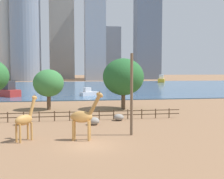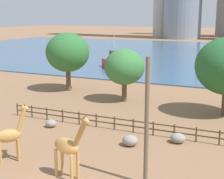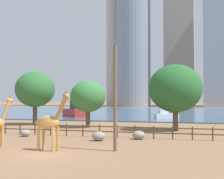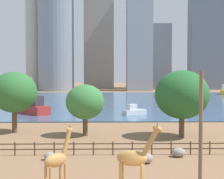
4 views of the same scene
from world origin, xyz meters
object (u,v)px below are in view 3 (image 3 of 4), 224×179
(boat_ferry, at_px, (166,115))
(boulder_by_pole, at_px, (99,136))
(boulder_small, at_px, (139,135))
(boulder_near_fence, at_px, (25,133))
(giraffe_companion, at_px, (50,122))
(tree_right_tall, at_px, (35,89))
(utility_pole, at_px, (115,98))
(tree_left_large, at_px, (88,96))
(tree_center_broad, at_px, (175,88))
(boat_sailboat, at_px, (75,111))

(boat_ferry, bearing_deg, boulder_by_pole, -121.71)
(boulder_by_pole, distance_m, boulder_small, 4.09)
(boulder_near_fence, xyz_separation_m, boulder_small, (12.07, 0.96, 0.05))
(giraffe_companion, bearing_deg, tree_right_tall, 134.88)
(giraffe_companion, height_order, tree_right_tall, tree_right_tall)
(utility_pole, distance_m, boat_ferry, 40.24)
(tree_left_large, distance_m, tree_right_tall, 9.98)
(boulder_by_pole, bearing_deg, tree_center_broad, 64.32)
(tree_center_broad, bearing_deg, giraffe_companion, -111.26)
(giraffe_companion, xyz_separation_m, boulder_near_fence, (-7.08, 8.28, -1.83))
(boat_ferry, relative_size, boat_sailboat, 0.60)
(giraffe_companion, distance_m, boat_sailboat, 45.76)
(boulder_small, relative_size, tree_right_tall, 0.16)
(boulder_near_fence, relative_size, boulder_by_pole, 0.81)
(boulder_by_pole, height_order, tree_left_large, tree_left_large)
(tree_center_broad, distance_m, boat_ferry, 22.83)
(boat_sailboat, bearing_deg, boulder_small, 169.13)
(giraffe_companion, distance_m, tree_left_large, 21.09)
(tree_center_broad, xyz_separation_m, boat_ferry, (-4.13, 22.02, -4.42))
(boulder_small, height_order, boat_sailboat, boat_sailboat)
(giraffe_companion, bearing_deg, tree_left_large, 115.80)
(utility_pole, distance_m, boulder_near_fence, 14.30)
(boulder_small, distance_m, tree_center_broad, 11.53)
(boulder_small, xyz_separation_m, tree_left_large, (-9.54, 11.24, 3.88))
(giraffe_companion, height_order, utility_pole, utility_pole)
(boat_ferry, bearing_deg, giraffe_companion, -123.37)
(boulder_small, distance_m, boat_ferry, 32.20)
(boulder_small, bearing_deg, tree_center_broad, 75.89)
(utility_pole, xyz_separation_m, boulder_by_pole, (-3.27, 5.67, -3.62))
(tree_right_tall, distance_m, boat_ferry, 25.84)
(giraffe_companion, xyz_separation_m, boat_sailboat, (-15.80, 42.94, -0.80))
(utility_pole, distance_m, tree_center_broad, 18.30)
(boulder_near_fence, height_order, tree_right_tall, tree_right_tall)
(giraffe_companion, bearing_deg, tree_center_broad, 82.02)
(boulder_by_pole, xyz_separation_m, tree_right_tall, (-15.72, 16.01, 4.96))
(utility_pole, height_order, tree_center_broad, tree_center_broad)
(boulder_small, bearing_deg, tree_right_tall, 144.31)
(boulder_by_pole, bearing_deg, boat_ferry, 86.95)
(boulder_small, relative_size, boat_ferry, 0.27)
(boulder_by_pole, bearing_deg, boulder_small, 33.55)
(tree_center_broad, bearing_deg, tree_right_tall, 170.55)
(giraffe_companion, xyz_separation_m, tree_right_tall, (-14.14, 22.98, 3.21))
(tree_center_broad, bearing_deg, tree_left_large, 174.77)
(tree_right_tall, bearing_deg, boat_sailboat, 94.76)
(boat_sailboat, bearing_deg, boulder_near_fence, 151.58)
(boulder_near_fence, relative_size, boat_sailboat, 0.14)
(giraffe_companion, relative_size, boat_sailboat, 0.59)
(boulder_by_pole, bearing_deg, giraffe_companion, -102.75)
(boulder_by_pole, bearing_deg, utility_pole, -60.00)
(tree_right_tall, height_order, boat_ferry, tree_right_tall)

